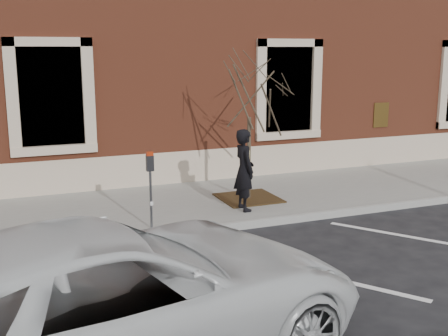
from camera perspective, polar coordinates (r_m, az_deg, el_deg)
name	(u,v)px	position (r m, az deg, el deg)	size (l,w,h in m)	color
ground	(235,229)	(11.03, 1.18, -6.20)	(120.00, 120.00, 0.00)	#28282B
sidewalk_near	(205,203)	(12.57, -1.97, -3.56)	(40.00, 3.50, 0.15)	gray
curb_near	(237,226)	(10.96, 1.28, -5.91)	(40.00, 0.12, 0.15)	#9E9E99
parking_stripes	(290,269)	(9.17, 6.68, -10.13)	(28.00, 4.40, 0.01)	silver
building_civic	(137,30)	(17.86, -8.87, 13.64)	(40.00, 8.62, 8.00)	brown
man	(244,170)	(11.57, 2.07, -0.20)	(0.62, 0.41, 1.70)	black
parking_meter	(150,176)	(10.38, -7.50, -0.80)	(0.13, 0.10, 1.46)	#595B60
tree_grate	(248,198)	(12.63, 2.50, -3.06)	(1.27, 1.27, 0.03)	#402C14
sapling	(249,94)	(12.23, 2.60, 7.51)	(2.01, 2.01, 3.34)	#423828
white_truck	(108,300)	(6.25, -11.74, -13.03)	(2.76, 5.98, 1.66)	silver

